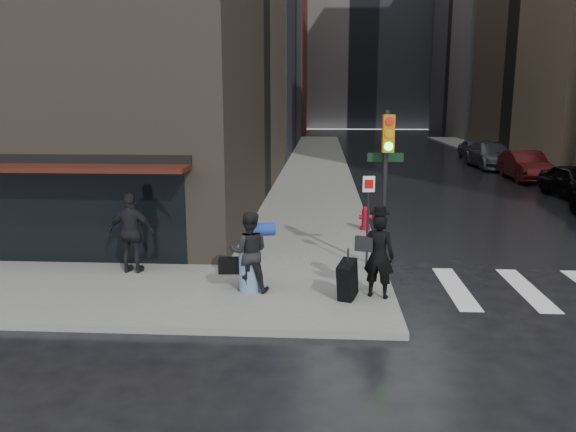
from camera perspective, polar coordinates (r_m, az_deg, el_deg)
name	(u,v)px	position (r m, az deg, el deg)	size (l,w,h in m)	color
ground	(302,300)	(12.32, 1.47, -8.50)	(140.00, 140.00, 0.00)	black
sidewalk_left	(317,161)	(38.78, 2.95, 5.56)	(4.00, 50.00, 0.15)	slate
sidewalk_right	(517,163)	(40.93, 22.28, 5.03)	(3.00, 50.00, 0.15)	slate
bldg_left_far	(218,29)	(75.27, -7.10, 18.37)	(22.00, 20.00, 26.00)	#5B251F
bldg_right_far	(546,26)	(74.57, 24.76, 17.09)	(22.00, 20.00, 25.00)	slate
bldg_distant	(362,20)	(90.49, 7.48, 19.14)	(40.00, 12.00, 32.00)	slate
storefront	(27,198)	(15.55, -24.95, 1.62)	(8.40, 1.11, 2.83)	black
man_overcoat	(372,259)	(11.91, 8.55, -4.37)	(1.29, 0.91, 1.99)	black
man_jeans	(249,252)	(12.18, -4.01, -3.64)	(1.28, 0.74, 1.77)	black
man_greycoat	(132,233)	(13.97, -15.58, -1.65)	(1.18, 0.56, 1.96)	black
traffic_light	(385,169)	(13.54, 9.79, 4.72)	(0.97, 0.47, 3.87)	black
fire_hydrant	(365,219)	(18.20, 7.87, -0.33)	(0.42, 0.33, 0.75)	maroon
parked_car_1	(576,182)	(27.52, 27.19, 3.09)	(1.72, 4.28, 1.46)	black
parked_car_2	(525,166)	(32.70, 22.96, 4.73)	(1.65, 4.72, 1.56)	#3C0C0C
parked_car_3	(490,155)	(38.02, 19.86, 5.85)	(2.24, 5.51, 1.60)	#3F4045
parked_car_4	(473,149)	(43.61, 18.32, 6.48)	(1.61, 4.01, 1.37)	#414246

